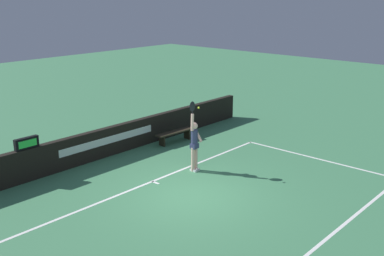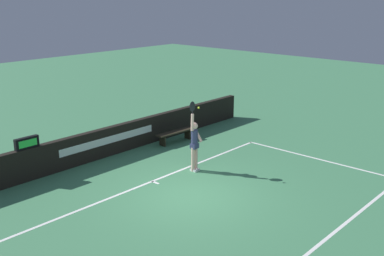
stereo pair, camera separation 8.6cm
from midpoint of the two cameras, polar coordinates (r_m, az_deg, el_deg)
The scene contains 7 objects.
ground_plane at distance 14.11m, azimuth -0.34°, elevation -8.20°, with size 60.00×60.00×0.00m, color #408155.
court_lines at distance 13.39m, azimuth 3.68°, elevation -9.64°, with size 11.01×5.93×0.00m.
back_wall at distance 17.18m, azimuth -11.97°, elevation -2.12°, with size 16.22×0.24×1.07m.
speed_display at distance 15.69m, azimuth -19.56°, elevation -1.73°, with size 0.79×0.16×0.37m.
tennis_player at distance 15.65m, azimuth 0.14°, elevation -1.75°, with size 0.45×0.37×2.44m.
tennis_ball at distance 15.01m, azimuth 0.65°, elevation 2.47°, with size 0.07×0.07×0.07m.
courtside_bench_near at distance 18.85m, azimuth -2.22°, elevation -0.70°, with size 1.80×0.48×0.45m.
Camera 1 is at (-9.57, -8.58, 5.83)m, focal length 44.04 mm.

